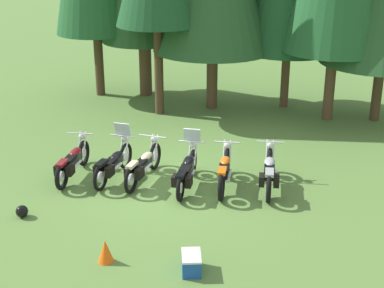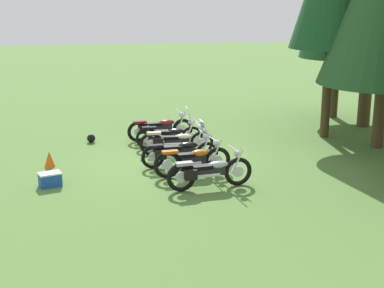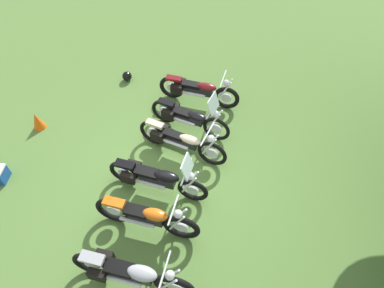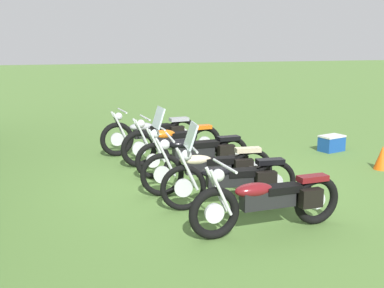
{
  "view_description": "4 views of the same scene",
  "coord_description": "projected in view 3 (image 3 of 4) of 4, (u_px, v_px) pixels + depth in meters",
  "views": [
    {
      "loc": [
        4.52,
        -12.81,
        6.35
      ],
      "look_at": [
        0.56,
        0.53,
        0.95
      ],
      "focal_mm": 53.57,
      "sensor_mm": 36.0,
      "label": 1
    },
    {
      "loc": [
        16.33,
        -2.2,
        4.99
      ],
      "look_at": [
        0.6,
        0.28,
        0.67
      ],
      "focal_mm": 52.78,
      "sensor_mm": 36.0,
      "label": 2
    },
    {
      "loc": [
        4.14,
        2.24,
        6.5
      ],
      "look_at": [
        -0.41,
        0.33,
        0.7
      ],
      "focal_mm": 31.25,
      "sensor_mm": 36.0,
      "label": 3
    },
    {
      "loc": [
        -8.67,
        2.29,
        2.67
      ],
      "look_at": [
        0.59,
        -0.03,
        0.61
      ],
      "focal_mm": 47.56,
      "sensor_mm": 36.0,
      "label": 4
    }
  ],
  "objects": [
    {
      "name": "motorcycle_2",
      "position": [
        180.0,
        140.0,
        8.01
      ],
      "size": [
        0.77,
        2.33,
        1.03
      ],
      "rotation": [
        0.0,
        0.0,
        1.54
      ],
      "color": "black",
      "rests_on": "ground_plane"
    },
    {
      "name": "motorcycle_3",
      "position": [
        156.0,
        178.0,
        7.29
      ],
      "size": [
        0.74,
        2.32,
        1.36
      ],
      "rotation": [
        0.0,
        0.0,
        1.67
      ],
      "color": "black",
      "rests_on": "ground_plane"
    },
    {
      "name": "motorcycle_1",
      "position": [
        189.0,
        117.0,
        8.5
      ],
      "size": [
        0.73,
        2.21,
        1.37
      ],
      "rotation": [
        0.0,
        0.0,
        1.53
      ],
      "color": "black",
      "rests_on": "ground_plane"
    },
    {
      "name": "motorcycle_0",
      "position": [
        197.0,
        90.0,
        9.21
      ],
      "size": [
        0.75,
        2.3,
        1.01
      ],
      "rotation": [
        0.0,
        0.0,
        1.68
      ],
      "color": "black",
      "rests_on": "ground_plane"
    },
    {
      "name": "motorcycle_4",
      "position": [
        147.0,
        217.0,
        6.68
      ],
      "size": [
        0.66,
        2.22,
        1.04
      ],
      "rotation": [
        0.0,
        0.0,
        1.71
      ],
      "color": "black",
      "rests_on": "ground_plane"
    },
    {
      "name": "traffic_cone",
      "position": [
        37.0,
        121.0,
        8.73
      ],
      "size": [
        0.32,
        0.32,
        0.48
      ],
      "primitive_type": "cone",
      "color": "#EA590F",
      "rests_on": "ground_plane"
    },
    {
      "name": "dropped_helmet",
      "position": [
        127.0,
        76.0,
        10.09
      ],
      "size": [
        0.29,
        0.29,
        0.29
      ],
      "primitive_type": "sphere",
      "color": "black",
      "rests_on": "ground_plane"
    },
    {
      "name": "motorcycle_5",
      "position": [
        130.0,
        273.0,
        5.96
      ],
      "size": [
        0.81,
        2.33,
        1.04
      ],
      "rotation": [
        0.0,
        0.0,
        1.72
      ],
      "color": "black",
      "rests_on": "ground_plane"
    },
    {
      "name": "ground_plane",
      "position": [
        173.0,
        171.0,
        7.99
      ],
      "size": [
        80.0,
        80.0,
        0.0
      ],
      "primitive_type": "plane",
      "color": "#547A38"
    }
  ]
}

